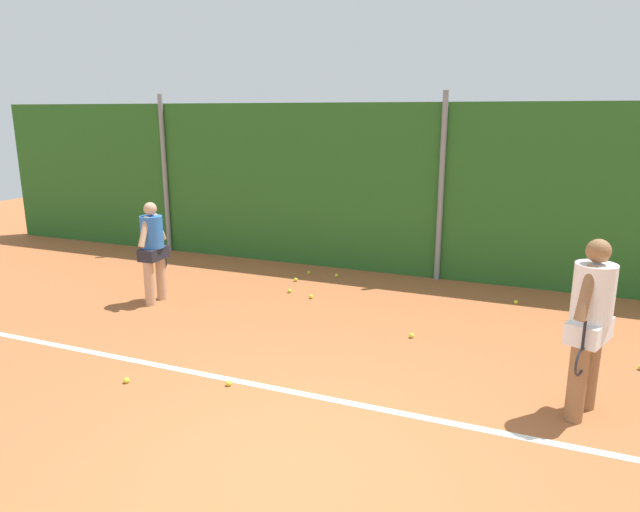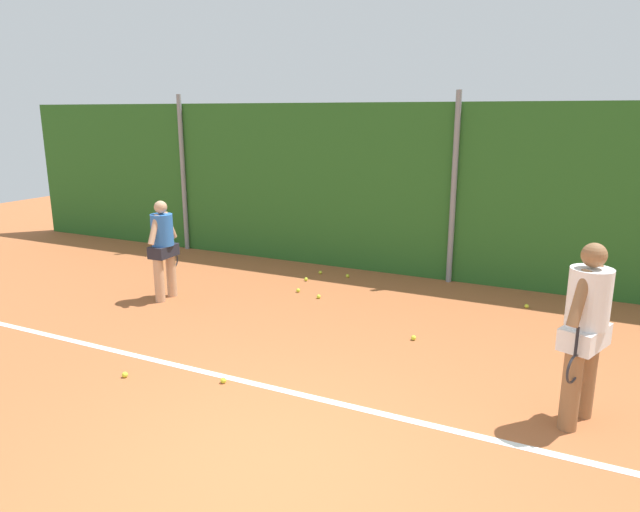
% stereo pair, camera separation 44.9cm
% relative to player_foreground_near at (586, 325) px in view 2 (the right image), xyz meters
% --- Properties ---
extents(ground_plane, '(31.48, 31.48, 0.00)m').
position_rel_player_foreground_near_xyz_m(ground_plane, '(-2.29, -0.11, -1.02)').
color(ground_plane, '#A85B33').
extents(hedge_fence_backdrop, '(20.46, 0.25, 3.15)m').
position_rel_player_foreground_near_xyz_m(hedge_fence_backdrop, '(-2.29, 4.46, 0.56)').
color(hedge_fence_backdrop, '#286023').
rests_on(hedge_fence_backdrop, ground_plane).
extents(fence_post_left, '(0.10, 0.10, 3.34)m').
position_rel_player_foreground_near_xyz_m(fence_post_left, '(-8.20, 4.28, 0.65)').
color(fence_post_left, gray).
rests_on(fence_post_left, ground_plane).
extents(fence_post_center, '(0.10, 0.10, 3.34)m').
position_rel_player_foreground_near_xyz_m(fence_post_center, '(-2.29, 4.28, 0.65)').
color(fence_post_center, gray).
rests_on(fence_post_center, ground_plane).
extents(court_baseline_paint, '(14.95, 0.10, 0.01)m').
position_rel_player_foreground_near_xyz_m(court_baseline_paint, '(-2.29, -0.69, -1.02)').
color(court_baseline_paint, white).
rests_on(court_baseline_paint, ground_plane).
extents(player_foreground_near, '(0.48, 0.81, 1.82)m').
position_rel_player_foreground_near_xyz_m(player_foreground_near, '(0.00, 0.00, 0.00)').
color(player_foreground_near, '#8C603D').
rests_on(player_foreground_near, ground_plane).
extents(player_midcourt, '(0.35, 0.76, 1.62)m').
position_rel_player_foreground_near_xyz_m(player_midcourt, '(-6.23, 1.29, -0.11)').
color(player_midcourt, tan).
rests_on(player_midcourt, ground_plane).
extents(tennis_ball_0, '(0.07, 0.07, 0.07)m').
position_rel_player_foreground_near_xyz_m(tennis_ball_0, '(0.09, 1.16, -0.99)').
color(tennis_ball_0, '#CCDB33').
rests_on(tennis_ball_0, ground_plane).
extents(tennis_ball_1, '(0.07, 0.07, 0.07)m').
position_rel_player_foreground_near_xyz_m(tennis_ball_1, '(-4.63, 3.18, -0.99)').
color(tennis_ball_1, '#CCDB33').
rests_on(tennis_ball_1, ground_plane).
extents(tennis_ball_2, '(0.07, 0.07, 0.07)m').
position_rel_player_foreground_near_xyz_m(tennis_ball_2, '(-4.73, -1.20, -0.99)').
color(tennis_ball_2, '#CCDB33').
rests_on(tennis_ball_2, ground_plane).
extents(tennis_ball_3, '(0.07, 0.07, 0.07)m').
position_rel_player_foreground_near_xyz_m(tennis_ball_3, '(-4.45, 2.53, -0.99)').
color(tennis_ball_3, '#CCDB33').
rests_on(tennis_ball_3, ground_plane).
extents(tennis_ball_4, '(0.07, 0.07, 0.07)m').
position_rel_player_foreground_near_xyz_m(tennis_ball_4, '(-0.84, 3.37, -0.99)').
color(tennis_ball_4, '#CCDB33').
rests_on(tennis_ball_4, ground_plane).
extents(tennis_ball_5, '(0.07, 0.07, 0.07)m').
position_rel_player_foreground_near_xyz_m(tennis_ball_5, '(-4.04, 3.71, -0.99)').
color(tennis_ball_5, '#CCDB33').
rests_on(tennis_ball_5, ground_plane).
extents(tennis_ball_7, '(0.07, 0.07, 0.07)m').
position_rel_player_foreground_near_xyz_m(tennis_ball_7, '(-3.62, -0.82, -0.99)').
color(tennis_ball_7, '#CCDB33').
rests_on(tennis_ball_7, ground_plane).
extents(tennis_ball_8, '(0.07, 0.07, 0.07)m').
position_rel_player_foreground_near_xyz_m(tennis_ball_8, '(-3.98, 2.38, -0.99)').
color(tennis_ball_8, '#CCDB33').
rests_on(tennis_ball_8, ground_plane).
extents(tennis_ball_11, '(0.07, 0.07, 0.07)m').
position_rel_player_foreground_near_xyz_m(tennis_ball_11, '(-2.05, 1.34, -0.99)').
color(tennis_ball_11, '#CCDB33').
rests_on(tennis_ball_11, ground_plane).
extents(tennis_ball_12, '(0.07, 0.07, 0.07)m').
position_rel_player_foreground_near_xyz_m(tennis_ball_12, '(-4.60, 3.70, -0.99)').
color(tennis_ball_12, '#CCDB33').
rests_on(tennis_ball_12, ground_plane).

